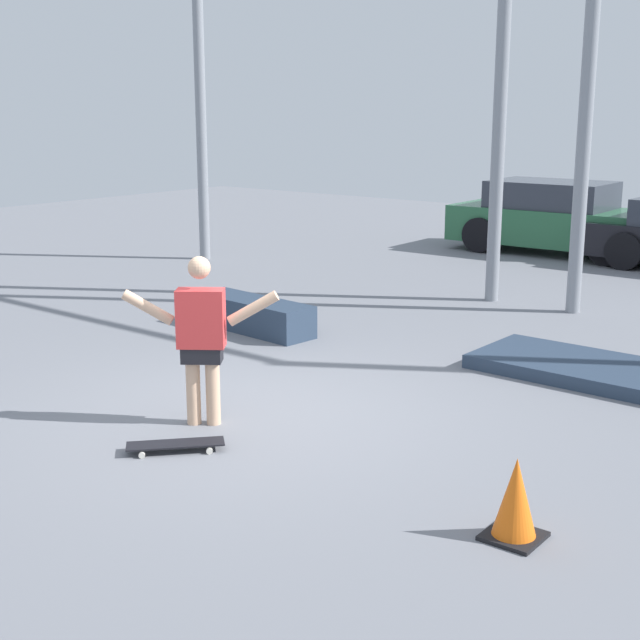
{
  "coord_description": "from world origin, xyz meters",
  "views": [
    {
      "loc": [
        5.5,
        -5.97,
        2.88
      ],
      "look_at": [
        -0.08,
        1.13,
        0.71
      ],
      "focal_mm": 50.0,
      "sensor_mm": 36.0,
      "label": 1
    }
  ],
  "objects_px": {
    "grind_box": "(253,315)",
    "manual_pad": "(624,376)",
    "skateboarder": "(201,334)",
    "parked_car_green": "(556,218)",
    "traffic_cone": "(515,500)",
    "skateboard": "(176,444)"
  },
  "relations": [
    {
      "from": "grind_box",
      "to": "manual_pad",
      "type": "relative_size",
      "value": 0.56
    },
    {
      "from": "skateboarder",
      "to": "parked_car_green",
      "type": "bearing_deg",
      "value": 61.86
    },
    {
      "from": "traffic_cone",
      "to": "grind_box",
      "type": "bearing_deg",
      "value": 148.89
    },
    {
      "from": "skateboarder",
      "to": "skateboard",
      "type": "distance_m",
      "value": 1.07
    },
    {
      "from": "skateboarder",
      "to": "traffic_cone",
      "type": "height_order",
      "value": "skateboarder"
    },
    {
      "from": "parked_car_green",
      "to": "traffic_cone",
      "type": "height_order",
      "value": "parked_car_green"
    },
    {
      "from": "skateboard",
      "to": "grind_box",
      "type": "bearing_deg",
      "value": 75.52
    },
    {
      "from": "skateboarder",
      "to": "skateboard",
      "type": "xyz_separation_m",
      "value": [
        0.3,
        -0.64,
        -0.8
      ]
    },
    {
      "from": "traffic_cone",
      "to": "parked_car_green",
      "type": "bearing_deg",
      "value": 112.57
    },
    {
      "from": "grind_box",
      "to": "manual_pad",
      "type": "height_order",
      "value": "grind_box"
    },
    {
      "from": "skateboard",
      "to": "parked_car_green",
      "type": "bearing_deg",
      "value": 51.06
    },
    {
      "from": "skateboarder",
      "to": "skateboard",
      "type": "relative_size",
      "value": 2.09
    },
    {
      "from": "skateboard",
      "to": "traffic_cone",
      "type": "xyz_separation_m",
      "value": [
        2.99,
        0.34,
        0.22
      ]
    },
    {
      "from": "skateboarder",
      "to": "grind_box",
      "type": "height_order",
      "value": "skateboarder"
    },
    {
      "from": "parked_car_green",
      "to": "grind_box",
      "type": "bearing_deg",
      "value": -94.29
    },
    {
      "from": "manual_pad",
      "to": "parked_car_green",
      "type": "relative_size",
      "value": 0.77
    },
    {
      "from": "skateboard",
      "to": "skateboarder",
      "type": "bearing_deg",
      "value": 67.55
    },
    {
      "from": "grind_box",
      "to": "traffic_cone",
      "type": "distance_m",
      "value": 6.23
    },
    {
      "from": "skateboard",
      "to": "manual_pad",
      "type": "bearing_deg",
      "value": 13.95
    },
    {
      "from": "parked_car_green",
      "to": "traffic_cone",
      "type": "relative_size",
      "value": 7.22
    },
    {
      "from": "grind_box",
      "to": "skateboarder",
      "type": "bearing_deg",
      "value": -55.09
    },
    {
      "from": "manual_pad",
      "to": "traffic_cone",
      "type": "distance_m",
      "value": 4.04
    }
  ]
}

